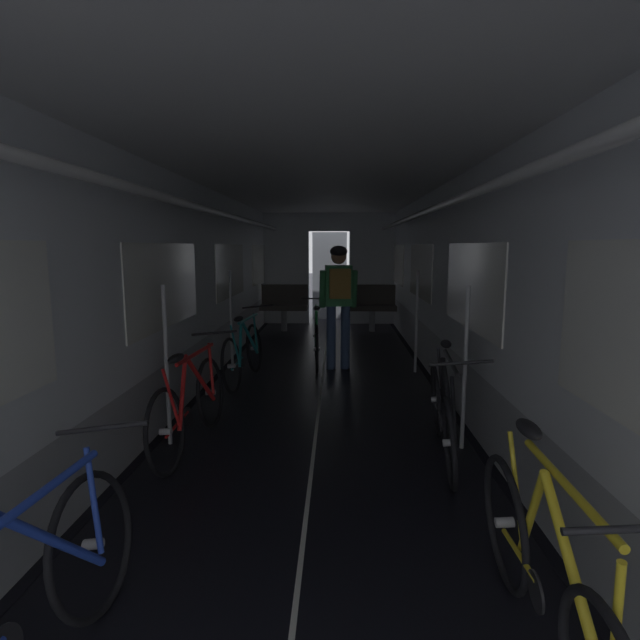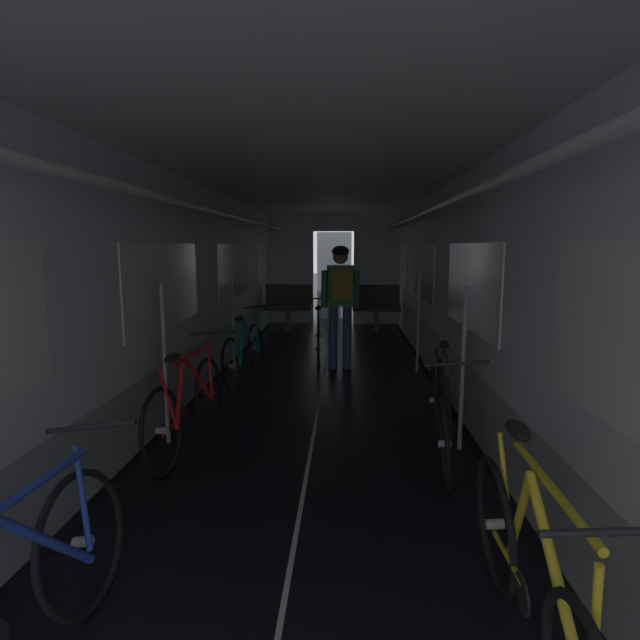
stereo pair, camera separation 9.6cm
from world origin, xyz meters
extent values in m
plane|color=black|center=(0.00, 0.00, 0.00)|extent=(60.00, 60.00, 0.00)
cube|color=black|center=(-1.41, 3.25, 0.00)|extent=(0.08, 11.50, 0.01)
cube|color=black|center=(1.41, 3.25, 0.00)|extent=(0.08, 11.50, 0.01)
cube|color=beige|center=(0.00, 3.25, 0.00)|extent=(0.03, 11.27, 0.00)
cube|color=#9EA0A5|center=(-1.51, 3.25, 0.30)|extent=(0.12, 11.50, 0.60)
cube|color=silver|center=(-1.51, 3.25, 1.53)|extent=(0.12, 11.50, 1.85)
cube|color=white|center=(-1.45, 2.67, 1.35)|extent=(0.02, 1.90, 0.80)
cube|color=white|center=(-1.45, 5.55, 1.35)|extent=(0.02, 1.90, 0.80)
cube|color=white|center=(-1.45, 8.42, 1.35)|extent=(0.02, 1.90, 0.80)
cube|color=yellow|center=(-1.45, 2.65, 1.35)|extent=(0.01, 0.20, 0.28)
cylinder|color=white|center=(-1.17, 3.25, 2.10)|extent=(0.07, 11.04, 0.07)
cylinder|color=#B7BABF|center=(-1.27, 2.10, 0.70)|extent=(0.04, 0.04, 1.40)
cylinder|color=#B7BABF|center=(-1.27, 4.70, 0.70)|extent=(0.04, 0.04, 1.40)
cube|color=#9EA0A5|center=(1.51, 3.25, 0.30)|extent=(0.12, 11.50, 0.60)
cube|color=silver|center=(1.51, 3.25, 1.53)|extent=(0.12, 11.50, 1.85)
cube|color=white|center=(1.45, 2.67, 1.35)|extent=(0.02, 1.90, 0.80)
cube|color=white|center=(1.45, 5.55, 1.35)|extent=(0.02, 1.90, 0.80)
cube|color=white|center=(1.45, 8.42, 1.35)|extent=(0.02, 1.90, 0.80)
cube|color=yellow|center=(1.45, 3.23, 1.35)|extent=(0.01, 0.20, 0.28)
cylinder|color=white|center=(1.17, 3.25, 2.10)|extent=(0.07, 11.04, 0.07)
cylinder|color=#B7BABF|center=(1.27, 2.10, 0.70)|extent=(0.04, 0.04, 1.40)
cylinder|color=#B7BABF|center=(1.27, 4.70, 0.70)|extent=(0.04, 0.04, 1.40)
cube|color=silver|center=(-0.95, 9.06, 1.23)|extent=(1.00, 0.12, 2.45)
cube|color=silver|center=(0.95, 9.06, 1.23)|extent=(1.00, 0.12, 2.45)
cube|color=silver|center=(0.00, 9.06, 2.25)|extent=(0.90, 0.12, 0.40)
cube|color=#4C4F54|center=(0.00, 9.76, 1.03)|extent=(0.81, 0.04, 2.05)
cube|color=white|center=(0.00, 3.25, 2.51)|extent=(3.14, 11.62, 0.12)
cylinder|color=gray|center=(-0.90, 8.00, 0.22)|extent=(0.12, 0.12, 0.44)
cube|color=#47423D|center=(-0.90, 8.00, 0.49)|extent=(0.96, 0.44, 0.10)
cube|color=#47423D|center=(-0.90, 8.19, 0.74)|extent=(0.96, 0.08, 0.40)
torus|color=gray|center=(-1.33, 8.22, 0.94)|extent=(0.14, 0.14, 0.02)
cylinder|color=gray|center=(0.90, 8.00, 0.22)|extent=(0.12, 0.12, 0.44)
cube|color=#47423D|center=(0.90, 8.00, 0.49)|extent=(0.96, 0.44, 0.10)
cube|color=#47423D|center=(0.90, 8.19, 0.74)|extent=(0.96, 0.08, 0.40)
torus|color=gray|center=(0.47, 8.22, 0.94)|extent=(0.14, 0.14, 0.02)
torus|color=black|center=(1.10, 2.41, 0.33)|extent=(0.17, 0.68, 0.67)
cylinder|color=#B2B2B7|center=(1.10, 2.41, 0.33)|extent=(0.10, 0.06, 0.06)
torus|color=black|center=(1.00, 1.39, 0.33)|extent=(0.17, 0.68, 0.67)
cylinder|color=#B2B2B7|center=(1.00, 1.39, 0.33)|extent=(0.10, 0.06, 0.06)
cylinder|color=black|center=(1.05, 1.71, 0.55)|extent=(0.05, 0.55, 0.56)
cylinder|color=black|center=(1.09, 2.11, 0.55)|extent=(0.12, 0.34, 0.55)
cylinder|color=black|center=(1.09, 1.86, 0.82)|extent=(0.12, 0.82, 0.04)
cylinder|color=black|center=(1.12, 2.34, 0.57)|extent=(0.06, 0.17, 0.49)
cylinder|color=black|center=(1.08, 2.19, 0.31)|extent=(0.08, 0.45, 0.07)
cylinder|color=black|center=(1.02, 1.42, 0.57)|extent=(0.08, 0.09, 0.49)
cylinder|color=black|center=(1.05, 1.96, 0.29)|extent=(0.05, 0.17, 0.17)
ellipsoid|color=black|center=(1.14, 2.28, 0.88)|extent=(0.12, 0.25, 0.07)
cylinder|color=black|center=(1.06, 1.40, 0.92)|extent=(0.44, 0.07, 0.07)
torus|color=black|center=(1.05, 0.37, 0.33)|extent=(0.11, 0.67, 0.67)
cylinder|color=#B2B2B7|center=(1.05, 0.37, 0.33)|extent=(0.10, 0.05, 0.06)
cylinder|color=yellow|center=(1.05, -0.34, 0.55)|extent=(0.07, 0.54, 0.56)
cylinder|color=yellow|center=(1.06, 0.07, 0.55)|extent=(0.09, 0.34, 0.55)
cylinder|color=yellow|center=(1.07, -0.18, 0.82)|extent=(0.06, 0.82, 0.04)
cylinder|color=yellow|center=(1.07, 0.30, 0.58)|extent=(0.06, 0.16, 0.49)
cylinder|color=yellow|center=(1.04, 0.14, 0.31)|extent=(0.04, 0.45, 0.07)
cylinder|color=yellow|center=(1.04, -0.62, 0.58)|extent=(0.07, 0.09, 0.49)
cylinder|color=black|center=(1.03, -0.08, 0.29)|extent=(0.03, 0.17, 0.17)
ellipsoid|color=black|center=(1.09, 0.25, 0.88)|extent=(0.10, 0.24, 0.07)
torus|color=black|center=(-1.10, 1.53, 0.33)|extent=(0.16, 0.68, 0.67)
cylinder|color=#B2B2B7|center=(-1.10, 1.53, 0.33)|extent=(0.10, 0.06, 0.06)
torus|color=black|center=(-1.02, 2.55, 0.33)|extent=(0.16, 0.68, 0.67)
cylinder|color=#B2B2B7|center=(-1.02, 2.55, 0.33)|extent=(0.10, 0.06, 0.06)
cylinder|color=red|center=(-1.02, 2.23, 0.55)|extent=(0.13, 0.54, 0.56)
cylinder|color=red|center=(-1.05, 1.83, 0.55)|extent=(0.07, 0.35, 0.55)
cylinder|color=red|center=(-1.01, 2.08, 0.82)|extent=(0.10, 0.82, 0.04)
cylinder|color=red|center=(-1.07, 1.60, 0.57)|extent=(0.08, 0.16, 0.49)
cylinder|color=red|center=(-1.08, 1.76, 0.31)|extent=(0.06, 0.45, 0.07)
cylinder|color=red|center=(-1.00, 2.52, 0.57)|extent=(0.07, 0.09, 0.49)
cylinder|color=black|center=(-1.07, 1.98, 0.29)|extent=(0.04, 0.17, 0.17)
ellipsoid|color=black|center=(-1.03, 1.65, 0.88)|extent=(0.11, 0.25, 0.07)
cylinder|color=black|center=(-0.96, 2.54, 0.92)|extent=(0.44, 0.06, 0.07)
torus|color=black|center=(-1.04, 3.62, 0.33)|extent=(0.18, 0.68, 0.67)
cylinder|color=#B2B2B7|center=(-1.04, 3.62, 0.33)|extent=(0.10, 0.06, 0.06)
torus|color=black|center=(-0.95, 4.63, 0.33)|extent=(0.18, 0.68, 0.67)
cylinder|color=#B2B2B7|center=(-0.95, 4.63, 0.33)|extent=(0.10, 0.06, 0.06)
cylinder|color=teal|center=(-0.95, 4.32, 0.55)|extent=(0.15, 0.53, 0.56)
cylinder|color=teal|center=(-0.99, 3.91, 0.55)|extent=(0.07, 0.35, 0.55)
cylinder|color=teal|center=(-0.94, 4.16, 0.81)|extent=(0.12, 0.82, 0.04)
cylinder|color=teal|center=(-1.01, 3.68, 0.57)|extent=(0.09, 0.16, 0.49)
cylinder|color=teal|center=(-1.03, 3.84, 0.31)|extent=(0.06, 0.45, 0.07)
cylinder|color=teal|center=(-0.92, 4.60, 0.57)|extent=(0.08, 0.10, 0.49)
cylinder|color=black|center=(-1.01, 4.07, 0.29)|extent=(0.05, 0.17, 0.17)
ellipsoid|color=black|center=(-0.97, 3.73, 0.87)|extent=(0.12, 0.25, 0.07)
cylinder|color=black|center=(-0.88, 4.62, 0.91)|extent=(0.44, 0.07, 0.07)
torus|color=black|center=(-0.95, 0.11, 0.33)|extent=(0.18, 0.68, 0.67)
cylinder|color=#B2B2B7|center=(-0.95, 0.11, 0.33)|extent=(0.10, 0.06, 0.06)
cylinder|color=#2342B7|center=(-0.94, -0.20, 0.55)|extent=(0.15, 0.54, 0.56)
cylinder|color=#2342B7|center=(-0.91, -0.36, 0.81)|extent=(0.09, 0.82, 0.04)
cylinder|color=#2342B7|center=(-0.91, 0.08, 0.57)|extent=(0.10, 0.09, 0.49)
cylinder|color=black|center=(-0.86, 0.10, 0.91)|extent=(0.44, 0.05, 0.09)
cylinder|color=#384C75|center=(0.11, 4.86, 0.45)|extent=(0.13, 0.13, 0.90)
cylinder|color=#384C75|center=(0.31, 4.88, 0.45)|extent=(0.13, 0.13, 0.90)
cube|color=#337F47|center=(0.21, 4.87, 1.18)|extent=(0.38, 0.26, 0.56)
cylinder|color=#337F47|center=(-0.01, 4.87, 1.13)|extent=(0.11, 0.20, 0.53)
cylinder|color=#337F47|center=(0.42, 4.91, 1.13)|extent=(0.11, 0.20, 0.53)
sphere|color=#9E7051|center=(0.21, 4.87, 1.58)|extent=(0.21, 0.21, 0.21)
ellipsoid|color=black|center=(0.21, 4.87, 1.65)|extent=(0.27, 0.30, 0.16)
cube|color=olive|center=(0.23, 4.70, 1.22)|extent=(0.30, 0.19, 0.40)
torus|color=black|center=(-0.08, 4.61, 0.33)|extent=(0.07, 0.67, 0.67)
cylinder|color=#B2B2B7|center=(-0.08, 4.61, 0.33)|extent=(0.09, 0.06, 0.05)
torus|color=black|center=(-0.14, 5.63, 0.33)|extent=(0.07, 0.67, 0.67)
cylinder|color=#B2B2B7|center=(-0.14, 5.63, 0.33)|extent=(0.09, 0.06, 0.05)
cylinder|color=#1E8438|center=(-0.12, 5.31, 0.55)|extent=(0.07, 0.54, 0.56)
cylinder|color=#1E8438|center=(-0.10, 4.91, 0.55)|extent=(0.06, 0.34, 0.55)
cylinder|color=#1E8438|center=(-0.11, 5.16, 0.82)|extent=(0.08, 0.82, 0.03)
cylinder|color=#1E8438|center=(-0.09, 4.68, 0.58)|extent=(0.03, 0.16, 0.49)
cylinder|color=#1E8438|center=(-0.10, 4.84, 0.31)|extent=(0.05, 0.45, 0.07)
cylinder|color=#1E8438|center=(-0.14, 5.60, 0.58)|extent=(0.03, 0.09, 0.49)
cylinder|color=black|center=(-0.11, 5.06, 0.29)|extent=(0.02, 0.17, 0.17)
ellipsoid|color=black|center=(-0.09, 4.73, 0.88)|extent=(0.10, 0.24, 0.06)
cylinder|color=black|center=(-0.14, 5.62, 0.92)|extent=(0.44, 0.05, 0.02)
camera|label=1|loc=(0.20, -1.99, 1.72)|focal=27.76mm
camera|label=2|loc=(0.29, -1.99, 1.72)|focal=27.76mm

